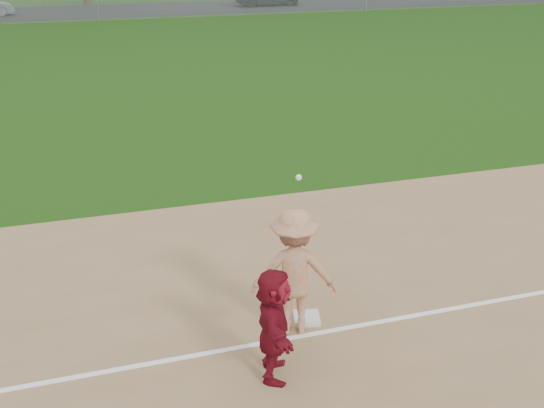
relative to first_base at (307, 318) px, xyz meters
name	(u,v)px	position (x,y,z in m)	size (l,w,h in m)	color
ground	(300,309)	(0.03, 0.40, -0.07)	(160.00, 160.00, 0.00)	#1A420C
foul_line	(318,333)	(0.03, -0.40, -0.04)	(60.00, 0.10, 0.01)	white
parking_asphalt	(92,11)	(0.03, 46.40, -0.06)	(120.00, 10.00, 0.01)	black
first_base	(307,318)	(0.00, 0.00, 0.00)	(0.41, 0.41, 0.09)	silver
base_runner	(274,324)	(-0.94, -1.19, 0.78)	(1.53, 0.49, 1.65)	maroon
first_base_play	(294,272)	(-0.29, -0.18, 0.97)	(1.47, 1.10, 2.51)	#9D9D9F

